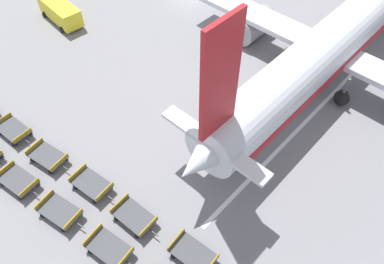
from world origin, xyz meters
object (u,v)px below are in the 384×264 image
at_px(baggage_dolly_row_mid_a_col_c, 48,157).
at_px(baggage_dolly_row_mid_a_col_f, 193,254).
at_px(baggage_dolly_row_near_col_d, 60,211).
at_px(baggage_dolly_row_mid_a_col_b, 13,130).
at_px(baggage_dolly_row_near_col_e, 109,248).
at_px(baggage_dolly_row_mid_a_col_d, 92,184).
at_px(baggage_dolly_row_mid_a_col_e, 134,217).
at_px(service_van, 60,11).
at_px(airplane, 337,40).
at_px(baggage_dolly_row_near_col_c, 18,181).

xyz_separation_m(baggage_dolly_row_mid_a_col_c, baggage_dolly_row_mid_a_col_f, (11.83, 2.64, 0.00)).
xyz_separation_m(baggage_dolly_row_near_col_d, baggage_dolly_row_mid_a_col_b, (-8.15, 0.89, 0.00)).
xyz_separation_m(baggage_dolly_row_near_col_e, baggage_dolly_row_mid_a_col_d, (-4.34, 1.65, 0.00)).
relative_size(baggage_dolly_row_mid_a_col_c, baggage_dolly_row_mid_a_col_f, 1.00).
distance_m(baggage_dolly_row_mid_a_col_d, baggage_dolly_row_mid_a_col_e, 3.78).
xyz_separation_m(service_van, baggage_dolly_row_mid_a_col_f, (26.29, -6.85, -0.58)).
distance_m(airplane, baggage_dolly_row_near_col_d, 24.08).
relative_size(airplane, baggage_dolly_row_mid_a_col_b, 10.87).
xyz_separation_m(service_van, baggage_dolly_row_near_col_d, (18.75, -11.03, -0.58)).
distance_m(baggage_dolly_row_mid_a_col_b, baggage_dolly_row_mid_a_col_e, 11.76).
bearing_deg(baggage_dolly_row_mid_a_col_c, service_van, 146.73).
bearing_deg(baggage_dolly_row_mid_a_col_d, baggage_dolly_row_near_col_d, -82.51).
bearing_deg(service_van, airplane, 29.76).
xyz_separation_m(airplane, service_van, (-22.12, -12.65, -2.21)).
bearing_deg(baggage_dolly_row_mid_a_col_d, baggage_dolly_row_mid_a_col_c, -166.04).
height_order(service_van, baggage_dolly_row_mid_a_col_d, service_van).
relative_size(baggage_dolly_row_mid_a_col_c, baggage_dolly_row_mid_a_col_d, 1.00).
xyz_separation_m(service_van, baggage_dolly_row_mid_a_col_c, (14.47, -9.49, -0.58)).
height_order(baggage_dolly_row_mid_a_col_b, baggage_dolly_row_mid_a_col_f, same).
bearing_deg(baggage_dolly_row_mid_a_col_f, baggage_dolly_row_near_col_e, -136.86).
relative_size(airplane, baggage_dolly_row_mid_a_col_e, 10.88).
height_order(baggage_dolly_row_mid_a_col_e, baggage_dolly_row_mid_a_col_f, same).
relative_size(airplane, baggage_dolly_row_near_col_d, 10.83).
distance_m(airplane, baggage_dolly_row_mid_a_col_d, 21.66).
height_order(baggage_dolly_row_near_col_e, baggage_dolly_row_mid_a_col_e, same).
xyz_separation_m(baggage_dolly_row_mid_a_col_b, baggage_dolly_row_mid_a_col_d, (7.82, 1.63, 0.00)).
bearing_deg(airplane, baggage_dolly_row_mid_a_col_b, -116.82).
height_order(baggage_dolly_row_near_col_e, baggage_dolly_row_mid_a_col_b, same).
height_order(baggage_dolly_row_near_col_e, baggage_dolly_row_mid_a_col_d, same).
bearing_deg(airplane, baggage_dolly_row_near_col_e, -88.38).
bearing_deg(baggage_dolly_row_mid_a_col_b, baggage_dolly_row_mid_a_col_f, 11.83).
relative_size(baggage_dolly_row_mid_a_col_b, baggage_dolly_row_mid_a_col_c, 1.00).
height_order(baggage_dolly_row_mid_a_col_c, baggage_dolly_row_mid_a_col_e, same).
distance_m(service_van, baggage_dolly_row_mid_a_col_f, 27.18).
distance_m(baggage_dolly_row_near_col_c, baggage_dolly_row_mid_a_col_f, 12.44).
bearing_deg(airplane, service_van, -150.24).
distance_m(baggage_dolly_row_near_col_e, baggage_dolly_row_mid_a_col_d, 4.65).
bearing_deg(baggage_dolly_row_near_col_c, baggage_dolly_row_mid_a_col_d, 43.94).
bearing_deg(baggage_dolly_row_mid_a_col_b, baggage_dolly_row_mid_a_col_e, 11.00).
relative_size(service_van, baggage_dolly_row_near_col_c, 1.59).
bearing_deg(baggage_dolly_row_mid_a_col_f, baggage_dolly_row_mid_a_col_b, -168.17).
xyz_separation_m(baggage_dolly_row_near_col_c, baggage_dolly_row_near_col_e, (7.85, 1.73, 0.00)).
xyz_separation_m(baggage_dolly_row_near_col_e, baggage_dolly_row_mid_a_col_e, (-0.62, 2.26, 0.00)).
height_order(service_van, baggage_dolly_row_mid_a_col_b, service_van).
height_order(service_van, baggage_dolly_row_near_col_c, service_van).
bearing_deg(service_van, baggage_dolly_row_mid_a_col_d, -24.80).
xyz_separation_m(baggage_dolly_row_near_col_c, baggage_dolly_row_near_col_d, (3.83, 0.86, 0.00)).
relative_size(service_van, baggage_dolly_row_near_col_e, 1.59).
bearing_deg(baggage_dolly_row_mid_a_col_c, baggage_dolly_row_mid_a_col_d, 13.96).
height_order(airplane, baggage_dolly_row_mid_a_col_c, airplane).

